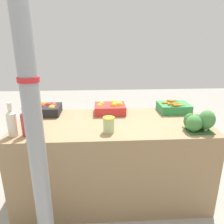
% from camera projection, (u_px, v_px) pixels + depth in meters
% --- Properties ---
extents(ground_plane, '(10.00, 10.00, 0.00)m').
position_uv_depth(ground_plane, '(112.00, 191.00, 2.37)').
color(ground_plane, gray).
extents(market_table, '(1.84, 0.84, 0.81)m').
position_uv_depth(market_table, '(112.00, 159.00, 2.24)').
color(market_table, '#937551').
rests_on(market_table, ground_plane).
extents(support_pole, '(0.13, 0.13, 2.50)m').
position_uv_depth(support_pole, '(30.00, 96.00, 1.29)').
color(support_pole, gray).
rests_on(support_pole, ground_plane).
extents(apple_crate, '(0.33, 0.27, 0.13)m').
position_uv_depth(apple_crate, '(44.00, 109.00, 2.30)').
color(apple_crate, black).
rests_on(apple_crate, market_table).
extents(orange_crate, '(0.33, 0.27, 0.13)m').
position_uv_depth(orange_crate, '(111.00, 108.00, 2.35)').
color(orange_crate, red).
rests_on(orange_crate, market_table).
extents(carrot_crate, '(0.33, 0.27, 0.13)m').
position_uv_depth(carrot_crate, '(174.00, 107.00, 2.39)').
color(carrot_crate, '#2D8442').
rests_on(carrot_crate, market_table).
extents(broccoli_pile, '(0.25, 0.20, 0.19)m').
position_uv_depth(broccoli_pile, '(199.00, 121.00, 1.88)').
color(broccoli_pile, '#2D602D').
rests_on(broccoli_pile, market_table).
extents(juice_bottle_cloudy, '(0.08, 0.08, 0.29)m').
position_uv_depth(juice_bottle_cloudy, '(12.00, 122.00, 1.77)').
color(juice_bottle_cloudy, beige).
rests_on(juice_bottle_cloudy, market_table).
extents(juice_bottle_ruby, '(0.07, 0.07, 0.26)m').
position_uv_depth(juice_bottle_ruby, '(25.00, 123.00, 1.78)').
color(juice_bottle_ruby, '#B2333D').
rests_on(juice_bottle_ruby, market_table).
extents(juice_bottle_amber, '(0.07, 0.07, 0.26)m').
position_uv_depth(juice_bottle_amber, '(38.00, 123.00, 1.79)').
color(juice_bottle_amber, gold).
rests_on(juice_bottle_amber, market_table).
extents(pickle_jar, '(0.10, 0.10, 0.14)m').
position_uv_depth(pickle_jar, '(109.00, 125.00, 1.86)').
color(pickle_jar, '#B2C684').
rests_on(pickle_jar, market_table).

